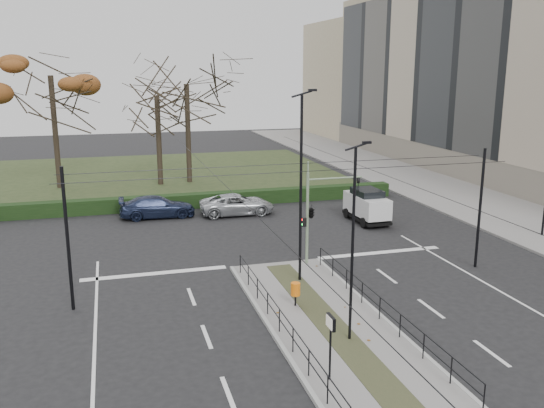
{
  "coord_description": "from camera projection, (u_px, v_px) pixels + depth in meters",
  "views": [
    {
      "loc": [
        -7.72,
        -21.61,
        9.72
      ],
      "look_at": [
        0.18,
        6.27,
        2.89
      ],
      "focal_mm": 38.0,
      "sensor_mm": 36.0,
      "label": 1
    }
  ],
  "objects": [
    {
      "name": "rust_tree",
      "position": [
        50.0,
        76.0,
        45.66
      ],
      "size": [
        8.57,
        8.57,
        11.96
      ],
      "color": "black",
      "rests_on": "park"
    },
    {
      "name": "bare_tree_center",
      "position": [
        187.0,
        91.0,
        48.37
      ],
      "size": [
        9.04,
        9.04,
        11.12
      ],
      "color": "black",
      "rests_on": "park"
    },
    {
      "name": "traffic_light",
      "position": [
        313.0,
        211.0,
        28.55
      ],
      "size": [
        3.16,
        1.8,
        4.65
      ],
      "color": "gray",
      "rests_on": "median_island"
    },
    {
      "name": "streetlamp_median_far",
      "position": [
        301.0,
        187.0,
        25.73
      ],
      "size": [
        0.73,
        0.15,
        8.73
      ],
      "color": "black",
      "rests_on": "median_island"
    },
    {
      "name": "bare_tree_near",
      "position": [
        157.0,
        102.0,
        47.55
      ],
      "size": [
        6.76,
        6.76,
        9.89
      ],
      "color": "black",
      "rests_on": "park"
    },
    {
      "name": "hedge",
      "position": [
        139.0,
        204.0,
        40.23
      ],
      "size": [
        38.0,
        1.0,
        1.0
      ],
      "primitive_type": "cube",
      "color": "black",
      "rests_on": "ground"
    },
    {
      "name": "apartment_block",
      "position": [
        514.0,
        61.0,
        51.99
      ],
      "size": [
        13.09,
        52.1,
        21.64
      ],
      "color": "tan",
      "rests_on": "ground"
    },
    {
      "name": "white_van",
      "position": [
        367.0,
        205.0,
        37.16
      ],
      "size": [
        1.91,
        3.97,
        2.18
      ],
      "color": "silver",
      "rests_on": "ground"
    },
    {
      "name": "ground",
      "position": [
        308.0,
        303.0,
        24.52
      ],
      "size": [
        140.0,
        140.0,
        0.0
      ],
      "primitive_type": "plane",
      "color": "black",
      "rests_on": "ground"
    },
    {
      "name": "median_railing",
      "position": [
        331.0,
        305.0,
        21.86
      ],
      "size": [
        4.14,
        13.24,
        0.92
      ],
      "color": "black",
      "rests_on": "median_island"
    },
    {
      "name": "info_panel",
      "position": [
        331.0,
        330.0,
        17.81
      ],
      "size": [
        0.12,
        0.56,
        2.16
      ],
      "color": "black",
      "rests_on": "median_island"
    },
    {
      "name": "median_island",
      "position": [
        330.0,
        326.0,
        22.16
      ],
      "size": [
        4.4,
        15.0,
        0.14
      ],
      "primitive_type": "cube",
      "color": "slate",
      "rests_on": "ground"
    },
    {
      "name": "sidewalk_east",
      "position": [
        420.0,
        183.0,
        49.88
      ],
      "size": [
        8.0,
        90.0,
        0.14
      ],
      "primitive_type": "cube",
      "color": "slate",
      "rests_on": "ground"
    },
    {
      "name": "park",
      "position": [
        131.0,
        176.0,
        52.88
      ],
      "size": [
        38.0,
        26.0,
        0.1
      ],
      "primitive_type": "cube",
      "color": "#243118",
      "rests_on": "ground"
    },
    {
      "name": "streetlamp_median_near",
      "position": [
        353.0,
        243.0,
        20.08
      ],
      "size": [
        0.6,
        0.12,
        7.2
      ],
      "color": "black",
      "rests_on": "median_island"
    },
    {
      "name": "parked_car_third",
      "position": [
        157.0,
        207.0,
        38.42
      ],
      "size": [
        4.99,
        2.08,
        1.44
      ],
      "primitive_type": "imported",
      "rotation": [
        0.0,
        0.0,
        1.56
      ],
      "color": "#1B2440",
      "rests_on": "ground"
    },
    {
      "name": "catenary",
      "position": [
        297.0,
        216.0,
        25.25
      ],
      "size": [
        20.0,
        34.0,
        6.0
      ],
      "color": "black",
      "rests_on": "ground"
    },
    {
      "name": "parked_car_fourth",
      "position": [
        237.0,
        204.0,
        39.19
      ],
      "size": [
        5.09,
        2.41,
        1.41
      ],
      "primitive_type": "imported",
      "rotation": [
        0.0,
        0.0,
        1.55
      ],
      "color": "#AAAEB2",
      "rests_on": "ground"
    },
    {
      "name": "litter_bin",
      "position": [
        295.0,
        289.0,
        23.68
      ],
      "size": [
        0.39,
        0.39,
        1.0
      ],
      "color": "black",
      "rests_on": "median_island"
    }
  ]
}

